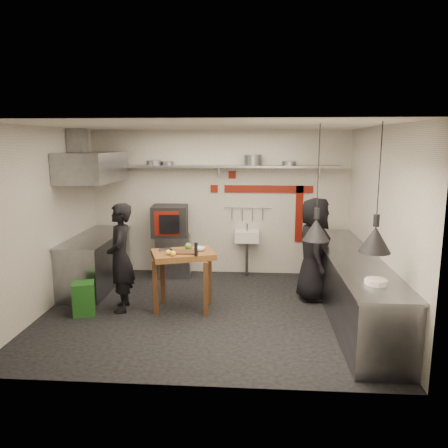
# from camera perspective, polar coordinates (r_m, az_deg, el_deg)

# --- Properties ---
(floor) EXTENTS (5.00, 5.00, 0.00)m
(floor) POSITION_cam_1_polar(r_m,az_deg,el_deg) (6.87, -2.03, -11.32)
(floor) COLOR black
(floor) RESTS_ON ground
(ceiling) EXTENTS (5.00, 5.00, 0.00)m
(ceiling) POSITION_cam_1_polar(r_m,az_deg,el_deg) (6.38, -2.20, 12.70)
(ceiling) COLOR beige
(ceiling) RESTS_ON floor
(wall_back) EXTENTS (5.00, 0.04, 2.80)m
(wall_back) POSITION_cam_1_polar(r_m,az_deg,el_deg) (8.54, -0.60, 2.78)
(wall_back) COLOR beige
(wall_back) RESTS_ON floor
(wall_front) EXTENTS (5.00, 0.04, 2.80)m
(wall_front) POSITION_cam_1_polar(r_m,az_deg,el_deg) (4.45, -5.00, -4.66)
(wall_front) COLOR beige
(wall_front) RESTS_ON floor
(wall_left) EXTENTS (0.04, 4.20, 2.80)m
(wall_left) POSITION_cam_1_polar(r_m,az_deg,el_deg) (7.19, -22.34, 0.47)
(wall_left) COLOR beige
(wall_left) RESTS_ON floor
(wall_right) EXTENTS (0.04, 4.20, 2.80)m
(wall_right) POSITION_cam_1_polar(r_m,az_deg,el_deg) (6.69, 19.69, -0.06)
(wall_right) COLOR beige
(wall_right) RESTS_ON floor
(red_band_horiz) EXTENTS (1.70, 0.02, 0.14)m
(red_band_horiz) POSITION_cam_1_polar(r_m,az_deg,el_deg) (8.47, 5.82, 4.56)
(red_band_horiz) COLOR maroon
(red_band_horiz) RESTS_ON wall_back
(red_band_vert) EXTENTS (0.14, 0.02, 1.10)m
(red_band_vert) POSITION_cam_1_polar(r_m,az_deg,el_deg) (8.57, 9.77, 1.29)
(red_band_vert) COLOR maroon
(red_band_vert) RESTS_ON wall_back
(red_tile_a) EXTENTS (0.14, 0.02, 0.14)m
(red_tile_a) POSITION_cam_1_polar(r_m,az_deg,el_deg) (8.45, 1.08, 6.44)
(red_tile_a) COLOR maroon
(red_tile_a) RESTS_ON wall_back
(red_tile_b) EXTENTS (0.14, 0.02, 0.14)m
(red_tile_b) POSITION_cam_1_polar(r_m,az_deg,el_deg) (8.50, -1.29, 4.63)
(red_tile_b) COLOR maroon
(red_tile_b) RESTS_ON wall_back
(back_shelf) EXTENTS (4.60, 0.34, 0.04)m
(back_shelf) POSITION_cam_1_polar(r_m,az_deg,el_deg) (8.30, -0.72, 7.54)
(back_shelf) COLOR slate
(back_shelf) RESTS_ON wall_back
(shelf_bracket_left) EXTENTS (0.04, 0.06, 0.24)m
(shelf_bracket_left) POSITION_cam_1_polar(r_m,az_deg,el_deg) (8.81, -13.13, 6.79)
(shelf_bracket_left) COLOR slate
(shelf_bracket_left) RESTS_ON wall_back
(shelf_bracket_mid) EXTENTS (0.04, 0.06, 0.24)m
(shelf_bracket_mid) POSITION_cam_1_polar(r_m,az_deg,el_deg) (8.45, -0.63, 6.92)
(shelf_bracket_mid) COLOR slate
(shelf_bracket_mid) RESTS_ON wall_back
(shelf_bracket_right) EXTENTS (0.04, 0.06, 0.24)m
(shelf_bracket_right) POSITION_cam_1_polar(r_m,az_deg,el_deg) (8.51, 12.32, 6.70)
(shelf_bracket_right) COLOR slate
(shelf_bracket_right) RESTS_ON wall_back
(pan_far_left) EXTENTS (0.40, 0.40, 0.09)m
(pan_far_left) POSITION_cam_1_polar(r_m,az_deg,el_deg) (8.48, -9.08, 7.92)
(pan_far_left) COLOR slate
(pan_far_left) RESTS_ON back_shelf
(pan_mid_left) EXTENTS (0.23, 0.23, 0.07)m
(pan_mid_left) POSITION_cam_1_polar(r_m,az_deg,el_deg) (8.43, -7.30, 7.88)
(pan_mid_left) COLOR slate
(pan_mid_left) RESTS_ON back_shelf
(stock_pot) EXTENTS (0.38, 0.38, 0.20)m
(stock_pot) POSITION_cam_1_polar(r_m,az_deg,el_deg) (8.26, 3.82, 8.34)
(stock_pot) COLOR slate
(stock_pot) RESTS_ON back_shelf
(pan_right) EXTENTS (0.29, 0.29, 0.08)m
(pan_right) POSITION_cam_1_polar(r_m,az_deg,el_deg) (8.29, 8.50, 7.84)
(pan_right) COLOR slate
(pan_right) RESTS_ON back_shelf
(oven_stand) EXTENTS (0.69, 0.64, 0.80)m
(oven_stand) POSITION_cam_1_polar(r_m,az_deg,el_deg) (8.57, -6.55, -4.08)
(oven_stand) COLOR slate
(oven_stand) RESTS_ON floor
(combi_oven) EXTENTS (0.72, 0.68, 0.58)m
(combi_oven) POSITION_cam_1_polar(r_m,az_deg,el_deg) (8.42, -7.07, 0.44)
(combi_oven) COLOR black
(combi_oven) RESTS_ON oven_stand
(oven_door) EXTENTS (0.46, 0.07, 0.46)m
(oven_door) POSITION_cam_1_polar(r_m,az_deg,el_deg) (8.13, -7.47, 0.07)
(oven_door) COLOR maroon
(oven_door) RESTS_ON combi_oven
(oven_glass) EXTENTS (0.37, 0.05, 0.34)m
(oven_glass) POSITION_cam_1_polar(r_m,az_deg,el_deg) (8.07, -7.16, -0.01)
(oven_glass) COLOR black
(oven_glass) RESTS_ON oven_door
(hand_sink) EXTENTS (0.46, 0.34, 0.22)m
(hand_sink) POSITION_cam_1_polar(r_m,az_deg,el_deg) (8.45, 3.03, -1.60)
(hand_sink) COLOR silver
(hand_sink) RESTS_ON wall_back
(sink_tap) EXTENTS (0.03, 0.03, 0.14)m
(sink_tap) POSITION_cam_1_polar(r_m,az_deg,el_deg) (8.41, 3.04, -0.40)
(sink_tap) COLOR slate
(sink_tap) RESTS_ON hand_sink
(sink_drain) EXTENTS (0.06, 0.06, 0.66)m
(sink_drain) POSITION_cam_1_polar(r_m,az_deg,el_deg) (8.52, 2.99, -4.55)
(sink_drain) COLOR slate
(sink_drain) RESTS_ON floor
(utensil_rail) EXTENTS (0.90, 0.02, 0.02)m
(utensil_rail) POSITION_cam_1_polar(r_m,az_deg,el_deg) (8.49, 3.08, 2.17)
(utensil_rail) COLOR slate
(utensil_rail) RESTS_ON wall_back
(counter_right) EXTENTS (0.70, 3.80, 0.90)m
(counter_right) POSITION_cam_1_polar(r_m,az_deg,el_deg) (6.84, 16.34, -7.86)
(counter_right) COLOR slate
(counter_right) RESTS_ON floor
(counter_right_top) EXTENTS (0.76, 3.90, 0.03)m
(counter_right_top) POSITION_cam_1_polar(r_m,az_deg,el_deg) (6.71, 16.55, -4.09)
(counter_right_top) COLOR slate
(counter_right_top) RESTS_ON counter_right
(plate_stack) EXTENTS (0.32, 0.32, 0.07)m
(plate_stack) POSITION_cam_1_polar(r_m,az_deg,el_deg) (5.45, 19.26, -7.15)
(plate_stack) COLOR silver
(plate_stack) RESTS_ON counter_right_top
(small_bowl_right) EXTENTS (0.24, 0.24, 0.05)m
(small_bowl_right) POSITION_cam_1_polar(r_m,az_deg,el_deg) (5.47, 18.96, -7.14)
(small_bowl_right) COLOR silver
(small_bowl_right) RESTS_ON counter_right_top
(counter_left) EXTENTS (0.70, 1.90, 0.90)m
(counter_left) POSITION_cam_1_polar(r_m,az_deg,el_deg) (8.19, -16.43, -4.80)
(counter_left) COLOR slate
(counter_left) RESTS_ON floor
(counter_left_top) EXTENTS (0.76, 2.00, 0.03)m
(counter_left_top) POSITION_cam_1_polar(r_m,az_deg,el_deg) (8.08, -16.60, -1.62)
(counter_left_top) COLOR slate
(counter_left_top) RESTS_ON counter_left
(extractor_hood) EXTENTS (0.78, 1.60, 0.50)m
(extractor_hood) POSITION_cam_1_polar(r_m,az_deg,el_deg) (7.91, -16.74, 7.15)
(extractor_hood) COLOR slate
(extractor_hood) RESTS_ON ceiling
(hood_duct) EXTENTS (0.28, 0.28, 0.50)m
(hood_duct) POSITION_cam_1_polar(r_m,az_deg,el_deg) (7.99, -18.60, 9.96)
(hood_duct) COLOR slate
(hood_duct) RESTS_ON ceiling
(green_bin) EXTENTS (0.40, 0.40, 0.50)m
(green_bin) POSITION_cam_1_polar(r_m,az_deg,el_deg) (7.00, -17.84, -9.24)
(green_bin) COLOR #1A5019
(green_bin) RESTS_ON floor
(prep_table) EXTENTS (1.08, 0.91, 0.92)m
(prep_table) POSITION_cam_1_polar(r_m,az_deg,el_deg) (6.85, -5.33, -7.34)
(prep_table) COLOR brown
(prep_table) RESTS_ON floor
(cutting_board) EXTENTS (0.37, 0.27, 0.02)m
(cutting_board) POSITION_cam_1_polar(r_m,az_deg,el_deg) (6.65, -5.30, -3.66)
(cutting_board) COLOR #4E301A
(cutting_board) RESTS_ON prep_table
(pepper_mill) EXTENTS (0.06, 0.06, 0.20)m
(pepper_mill) POSITION_cam_1_polar(r_m,az_deg,el_deg) (6.43, -3.67, -3.32)
(pepper_mill) COLOR black
(pepper_mill) RESTS_ON prep_table
(lemon_a) EXTENTS (0.09, 0.09, 0.08)m
(lemon_a) POSITION_cam_1_polar(r_m,az_deg,el_deg) (6.55, -7.31, -3.68)
(lemon_a) COLOR yellow
(lemon_a) RESTS_ON prep_table
(lemon_b) EXTENTS (0.09, 0.09, 0.08)m
(lemon_b) POSITION_cam_1_polar(r_m,az_deg,el_deg) (6.48, -6.68, -3.85)
(lemon_b) COLOR yellow
(lemon_b) RESTS_ON prep_table
(veg_ball) EXTENTS (0.13, 0.13, 0.11)m
(veg_ball) POSITION_cam_1_polar(r_m,az_deg,el_deg) (6.84, -4.69, -2.93)
(veg_ball) COLOR #4E7D33
(veg_ball) RESTS_ON prep_table
(steel_tray) EXTENTS (0.22, 0.19, 0.03)m
(steel_tray) POSITION_cam_1_polar(r_m,az_deg,el_deg) (6.82, -7.67, -3.33)
(steel_tray) COLOR slate
(steel_tray) RESTS_ON prep_table
(bowl) EXTENTS (0.18, 0.18, 0.06)m
(bowl) POSITION_cam_1_polar(r_m,az_deg,el_deg) (6.75, -3.20, -3.27)
(bowl) COLOR silver
(bowl) RESTS_ON prep_table
(heat_lamp_near) EXTENTS (0.39, 0.39, 1.48)m
(heat_lamp_near) POSITION_cam_1_polar(r_m,az_deg,el_deg) (5.68, 12.17, 5.22)
(heat_lamp_near) COLOR black
(heat_lamp_near) RESTS_ON ceiling
(heat_lamp_far) EXTENTS (0.48, 0.48, 1.49)m
(heat_lamp_far) POSITION_cam_1_polar(r_m,az_deg,el_deg) (5.23, 19.53, 4.40)
(heat_lamp_far) COLOR black
(heat_lamp_far) RESTS_ON ceiling
(chef_left) EXTENTS (0.51, 0.68, 1.67)m
(chef_left) POSITION_cam_1_polar(r_m,az_deg,el_deg) (6.86, -13.38, -4.30)
(chef_left) COLOR black
(chef_left) RESTS_ON floor
(chef_right) EXTENTS (0.56, 0.84, 1.70)m
(chef_right) POSITION_cam_1_polar(r_m,az_deg,el_deg) (7.29, 11.69, -3.25)
(chef_right) COLOR black
(chef_right) RESTS_ON floor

